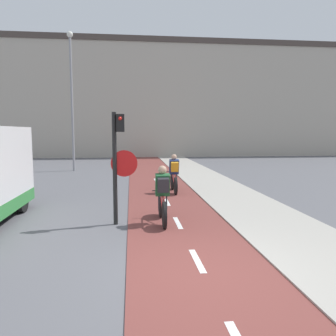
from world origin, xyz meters
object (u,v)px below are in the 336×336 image
Objects in this scene: street_lamp_far at (72,89)px; cyclist_far at (174,174)px; cyclist_near at (162,196)px; traffic_light_pole at (118,155)px.

cyclist_far is (5.10, -7.79, -4.17)m from street_lamp_far.
cyclist_far is (0.86, 4.23, -0.00)m from cyclist_near.
cyclist_far is at bearing 78.56° from cyclist_near.
cyclist_near is 4.31m from cyclist_far.
traffic_light_pole is 1.64× the size of cyclist_near.
cyclist_near is at bearing -2.28° from traffic_light_pole.
cyclist_far is at bearing -56.79° from street_lamp_far.
street_lamp_far is at bearing 104.66° from traffic_light_pole.
street_lamp_far reaches higher than traffic_light_pole.
traffic_light_pole reaches higher than cyclist_near.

